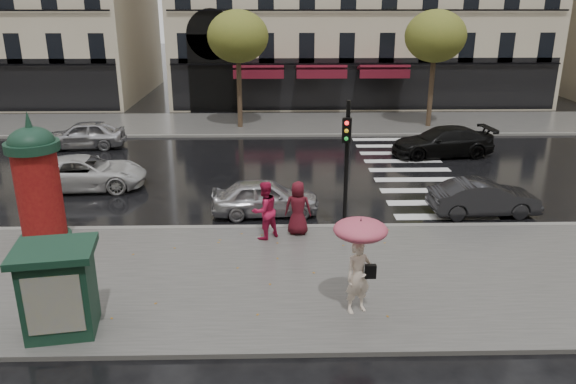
{
  "coord_description": "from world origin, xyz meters",
  "views": [
    {
      "loc": [
        0.04,
        -14.14,
        7.33
      ],
      "look_at": [
        0.4,
        1.5,
        1.84
      ],
      "focal_mm": 35.0,
      "sensor_mm": 36.0,
      "label": 1
    }
  ],
  "objects_px": {
    "woman_red": "(265,210)",
    "car_white": "(85,173)",
    "car_darkgrey": "(484,198)",
    "morris_column": "(38,183)",
    "car_far_silver": "(83,135)",
    "woman_umbrella": "(360,251)",
    "man_burgundy": "(298,208)",
    "traffic_light": "(346,156)",
    "car_black": "(442,142)",
    "car_silver": "(265,197)",
    "newsstand": "(59,289)"
  },
  "relations": [
    {
      "from": "morris_column",
      "to": "car_darkgrey",
      "type": "distance_m",
      "value": 14.63
    },
    {
      "from": "car_white",
      "to": "morris_column",
      "type": "bearing_deg",
      "value": -179.36
    },
    {
      "from": "car_black",
      "to": "car_far_silver",
      "type": "xyz_separation_m",
      "value": [
        -17.73,
        1.84,
        -0.0
      ]
    },
    {
      "from": "woman_umbrella",
      "to": "morris_column",
      "type": "bearing_deg",
      "value": 155.67
    },
    {
      "from": "woman_red",
      "to": "man_burgundy",
      "type": "distance_m",
      "value": 1.1
    },
    {
      "from": "man_burgundy",
      "to": "car_black",
      "type": "xyz_separation_m",
      "value": [
        7.33,
        9.49,
        -0.29
      ]
    },
    {
      "from": "car_darkgrey",
      "to": "car_far_silver",
      "type": "relative_size",
      "value": 0.92
    },
    {
      "from": "traffic_light",
      "to": "car_silver",
      "type": "xyz_separation_m",
      "value": [
        -2.54,
        2.06,
        -2.07
      ]
    },
    {
      "from": "woman_umbrella",
      "to": "woman_red",
      "type": "bearing_deg",
      "value": 117.6
    },
    {
      "from": "car_darkgrey",
      "to": "traffic_light",
      "type": "bearing_deg",
      "value": 106.84
    },
    {
      "from": "woman_red",
      "to": "car_black",
      "type": "relative_size",
      "value": 0.38
    },
    {
      "from": "car_silver",
      "to": "traffic_light",
      "type": "bearing_deg",
      "value": -133.46
    },
    {
      "from": "woman_umbrella",
      "to": "car_white",
      "type": "bearing_deg",
      "value": 134.58
    },
    {
      "from": "woman_red",
      "to": "traffic_light",
      "type": "bearing_deg",
      "value": 148.41
    },
    {
      "from": "car_darkgrey",
      "to": "car_black",
      "type": "xyz_separation_m",
      "value": [
        0.72,
        7.69,
        0.08
      ]
    },
    {
      "from": "car_darkgrey",
      "to": "car_white",
      "type": "distance_m",
      "value": 15.23
    },
    {
      "from": "woman_red",
      "to": "newsstand",
      "type": "xyz_separation_m",
      "value": [
        -4.48,
        -5.07,
        0.14
      ]
    },
    {
      "from": "morris_column",
      "to": "car_black",
      "type": "bearing_deg",
      "value": 33.96
    },
    {
      "from": "newsstand",
      "to": "car_white",
      "type": "bearing_deg",
      "value": 104.94
    },
    {
      "from": "woman_umbrella",
      "to": "car_far_silver",
      "type": "bearing_deg",
      "value": 125.98
    },
    {
      "from": "car_silver",
      "to": "car_white",
      "type": "distance_m",
      "value": 7.81
    },
    {
      "from": "newsstand",
      "to": "car_white",
      "type": "height_order",
      "value": "newsstand"
    },
    {
      "from": "newsstand",
      "to": "car_white",
      "type": "xyz_separation_m",
      "value": [
        -2.77,
        10.37,
        -0.52
      ]
    },
    {
      "from": "woman_umbrella",
      "to": "car_black",
      "type": "bearing_deg",
      "value": 66.84
    },
    {
      "from": "man_burgundy",
      "to": "newsstand",
      "type": "distance_m",
      "value": 7.73
    },
    {
      "from": "woman_umbrella",
      "to": "car_darkgrey",
      "type": "relative_size",
      "value": 0.64
    },
    {
      "from": "car_white",
      "to": "car_far_silver",
      "type": "distance_m",
      "value": 6.7
    },
    {
      "from": "woman_umbrella",
      "to": "newsstand",
      "type": "xyz_separation_m",
      "value": [
        -6.78,
        -0.68,
        -0.53
      ]
    },
    {
      "from": "car_silver",
      "to": "car_black",
      "type": "relative_size",
      "value": 0.78
    },
    {
      "from": "man_burgundy",
      "to": "car_darkgrey",
      "type": "bearing_deg",
      "value": -159.23
    },
    {
      "from": "woman_red",
      "to": "man_burgundy",
      "type": "xyz_separation_m",
      "value": [
        1.05,
        0.33,
        -0.06
      ]
    },
    {
      "from": "morris_column",
      "to": "car_far_silver",
      "type": "relative_size",
      "value": 1.0
    },
    {
      "from": "woman_red",
      "to": "car_darkgrey",
      "type": "height_order",
      "value": "woman_red"
    },
    {
      "from": "woman_umbrella",
      "to": "man_burgundy",
      "type": "bearing_deg",
      "value": 104.83
    },
    {
      "from": "woman_umbrella",
      "to": "car_silver",
      "type": "height_order",
      "value": "woman_umbrella"
    },
    {
      "from": "traffic_light",
      "to": "car_far_silver",
      "type": "xyz_separation_m",
      "value": [
        -11.87,
        11.4,
        -2.01
      ]
    },
    {
      "from": "car_darkgrey",
      "to": "car_far_silver",
      "type": "height_order",
      "value": "car_far_silver"
    },
    {
      "from": "newsstand",
      "to": "car_black",
      "type": "distance_m",
      "value": 19.68
    },
    {
      "from": "car_silver",
      "to": "car_darkgrey",
      "type": "distance_m",
      "value": 7.68
    },
    {
      "from": "woman_red",
      "to": "car_far_silver",
      "type": "relative_size",
      "value": 0.45
    },
    {
      "from": "woman_umbrella",
      "to": "woman_red",
      "type": "distance_m",
      "value": 5.0
    },
    {
      "from": "woman_umbrella",
      "to": "morris_column",
      "type": "height_order",
      "value": "morris_column"
    },
    {
      "from": "car_white",
      "to": "car_far_silver",
      "type": "relative_size",
      "value": 1.16
    },
    {
      "from": "traffic_light",
      "to": "car_white",
      "type": "distance_m",
      "value": 11.18
    },
    {
      "from": "car_darkgrey",
      "to": "car_black",
      "type": "bearing_deg",
      "value": -8.48
    },
    {
      "from": "car_far_silver",
      "to": "traffic_light",
      "type": "bearing_deg",
      "value": 40.36
    },
    {
      "from": "woman_umbrella",
      "to": "morris_column",
      "type": "xyz_separation_m",
      "value": [
        -8.98,
        4.06,
        0.38
      ]
    },
    {
      "from": "man_burgundy",
      "to": "car_darkgrey",
      "type": "relative_size",
      "value": 0.46
    },
    {
      "from": "woman_red",
      "to": "car_silver",
      "type": "distance_m",
      "value": 2.35
    },
    {
      "from": "woman_red",
      "to": "car_white",
      "type": "relative_size",
      "value": 0.39
    }
  ]
}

